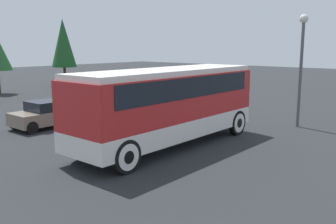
% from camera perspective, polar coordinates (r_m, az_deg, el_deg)
% --- Properties ---
extents(ground_plane, '(120.00, 120.00, 0.00)m').
position_cam_1_polar(ground_plane, '(16.01, 0.00, -5.19)').
color(ground_plane, '#26282B').
extents(tour_bus, '(9.33, 2.67, 3.27)m').
position_cam_1_polar(tour_bus, '(15.68, 0.23, 1.86)').
color(tour_bus, silver).
rests_on(tour_bus, ground_plane).
extents(parked_car_near, '(4.78, 1.96, 1.51)m').
position_cam_1_polar(parked_car_near, '(24.67, -8.62, 1.88)').
color(parked_car_near, black).
rests_on(parked_car_near, ground_plane).
extents(parked_car_mid, '(4.63, 1.84, 1.40)m').
position_cam_1_polar(parked_car_mid, '(20.75, -16.84, -0.12)').
color(parked_car_mid, '#7A6B5B').
rests_on(parked_car_mid, ground_plane).
extents(lamp_post, '(0.44, 0.44, 5.77)m').
position_cam_1_polar(lamp_post, '(20.45, 19.70, 8.29)').
color(lamp_post, '#515156').
rests_on(lamp_post, ground_plane).
extents(tree_left, '(2.54, 2.54, 6.92)m').
position_cam_1_polar(tree_left, '(40.69, -15.67, 10.06)').
color(tree_left, brown).
rests_on(tree_left, ground_plane).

